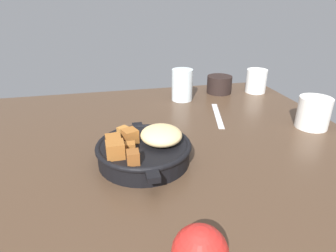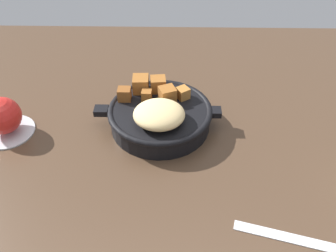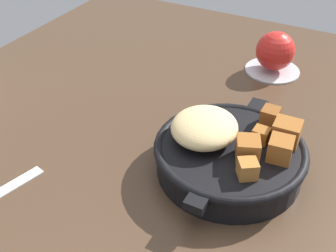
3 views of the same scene
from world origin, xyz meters
TOP-DOWN VIEW (x-y plane):
  - ground_plane at (0.00, 0.00)cm, footprint 103.41×99.28cm
  - cast_iron_skillet at (0.52, -4.77)cm, footprint 24.25×20.00cm
  - saucer_plate at (29.27, -2.38)cm, footprint 10.03×10.03cm
  - red_apple at (29.27, -2.38)cm, footprint 7.03×7.03cm
  - butter_knife at (-20.86, 19.83)cm, footprint 18.63×6.36cm

SIDE VIEW (x-z plane):
  - ground_plane at x=0.00cm, z-range -2.40..0.00cm
  - butter_knife at x=-20.86cm, z-range 0.00..0.36cm
  - saucer_plate at x=29.27cm, z-range 0.00..0.60cm
  - cast_iron_skillet at x=0.52cm, z-range -0.76..6.82cm
  - red_apple at x=29.27cm, z-range 0.60..7.63cm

